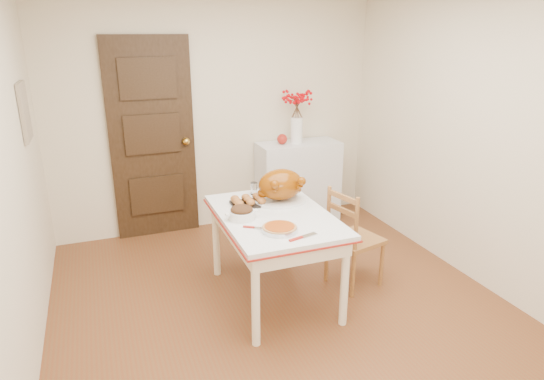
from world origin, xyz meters
name	(u,v)px	position (x,y,z in m)	size (l,w,h in m)	color
floor	(289,316)	(0.00, 0.00, 0.00)	(3.50, 4.00, 0.00)	brown
wall_back	(217,114)	(0.00, 2.00, 1.25)	(3.50, 0.00, 2.50)	beige
wall_front	(544,319)	(0.00, -2.00, 1.25)	(3.50, 0.00, 2.50)	beige
wall_left	(4,189)	(-1.75, 0.00, 1.25)	(0.00, 4.00, 2.50)	beige
wall_right	(489,140)	(1.75, 0.00, 1.25)	(0.00, 4.00, 2.50)	beige
door_back	(152,140)	(-0.70, 1.97, 1.03)	(0.85, 0.06, 2.06)	black
photo_board	(24,112)	(-1.73, 1.20, 1.50)	(0.03, 0.35, 0.45)	tan
sideboard	(298,182)	(0.86, 1.78, 0.46)	(0.91, 0.41, 0.91)	silver
kitchen_table	(274,256)	(0.00, 0.30, 0.37)	(0.85, 1.24, 0.74)	white
chair_oak	(355,237)	(0.72, 0.27, 0.44)	(0.39, 0.39, 0.88)	#A56D2E
berry_vase	(297,117)	(0.83, 1.78, 1.21)	(0.30, 0.30, 0.59)	white
apple	(282,139)	(0.66, 1.78, 0.97)	(0.11, 0.11, 0.11)	maroon
turkey_platter	(281,186)	(0.14, 0.53, 0.88)	(0.44, 0.35, 0.28)	#8A3A01
pumpkin_pie	(280,228)	(-0.09, -0.02, 0.77)	(0.25, 0.25, 0.05)	#9F3E0E
stuffing_dish	(242,213)	(-0.27, 0.30, 0.79)	(0.25, 0.20, 0.10)	#3C2212
rolls_tray	(248,201)	(-0.13, 0.56, 0.78)	(0.27, 0.21, 0.07)	#A56731
pie_server	(303,237)	(0.02, -0.18, 0.75)	(0.23, 0.07, 0.01)	silver
carving_knife	(259,228)	(-0.21, 0.08, 0.75)	(0.23, 0.06, 0.01)	silver
drinking_glass	(254,188)	(0.00, 0.80, 0.79)	(0.06, 0.06, 0.11)	white
shaker_pair	(292,187)	(0.33, 0.73, 0.78)	(0.09, 0.04, 0.09)	white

